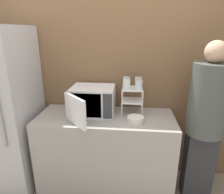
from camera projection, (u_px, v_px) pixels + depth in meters
wall_back at (109, 76)px, 2.45m from camera, size 8.00×0.06×2.60m
counter at (106, 151)px, 2.38m from camera, size 1.54×0.63×0.92m
microwave at (92, 101)px, 2.27m from camera, size 0.50×0.66×0.31m
dish_rack at (132, 95)px, 2.26m from camera, size 0.24×0.24×0.30m
glass_front_left at (127, 85)px, 2.16m from camera, size 0.08×0.08×0.11m
glass_back_right at (138, 82)px, 2.28m from camera, size 0.08×0.08×0.11m
glass_front_right at (139, 85)px, 2.15m from camera, size 0.08×0.08×0.11m
glass_back_left at (126, 82)px, 2.29m from camera, size 0.08×0.08×0.11m
bowl at (135, 120)px, 2.09m from camera, size 0.17×0.17×0.06m
person at (205, 118)px, 2.05m from camera, size 0.38×0.38×1.75m
refrigerator at (6, 111)px, 2.31m from camera, size 0.65×0.71×1.89m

